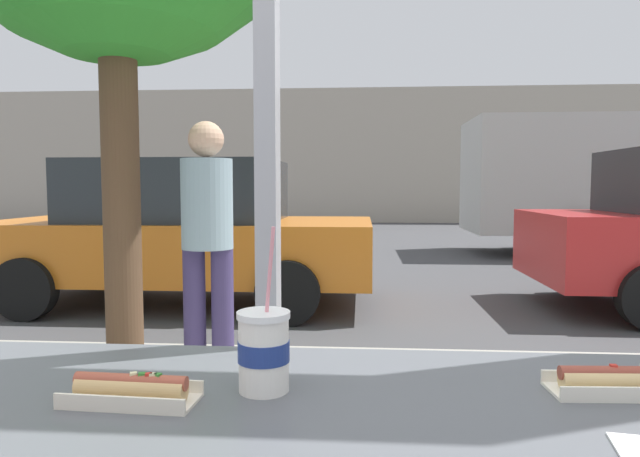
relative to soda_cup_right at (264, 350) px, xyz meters
The scene contains 8 objects.
ground_plane 8.31m from the soda_cup_right, 90.31° to the left, with size 60.00×60.00×0.00m, color #424244.
sidewalk_strip 2.09m from the soda_cup_right, 91.37° to the left, with size 16.00×2.80×0.13m, color #9E998E.
building_facade_far 20.69m from the soda_cup_right, 90.12° to the left, with size 28.00×1.20×4.96m, color #A89E8E.
soda_cup_right is the anchor object (origin of this frame).
hotdog_tray_near 0.24m from the soda_cup_right, 161.76° to the right, with size 0.24×0.11×0.05m.
hotdog_tray_far 0.66m from the soda_cup_right, ahead, with size 0.26×0.11×0.05m.
parked_car_orange 5.67m from the soda_cup_right, 109.28° to the left, with size 4.32×2.07×1.65m.
pedestrian 2.57m from the soda_cup_right, 107.66° to the left, with size 0.32×0.32×1.63m.
Camera 1 is at (0.22, -1.25, 1.36)m, focal length 31.77 mm.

